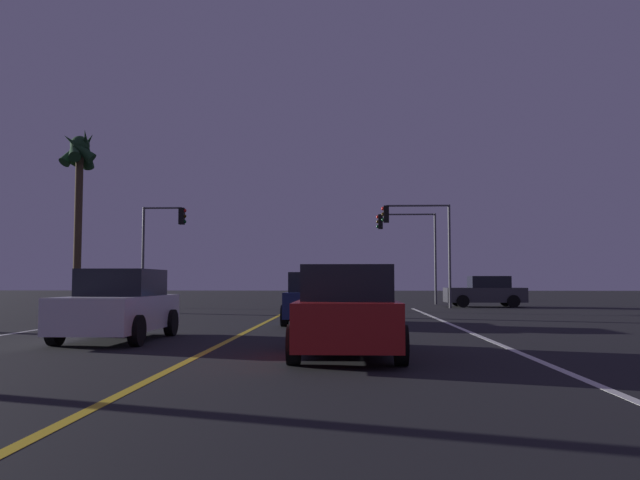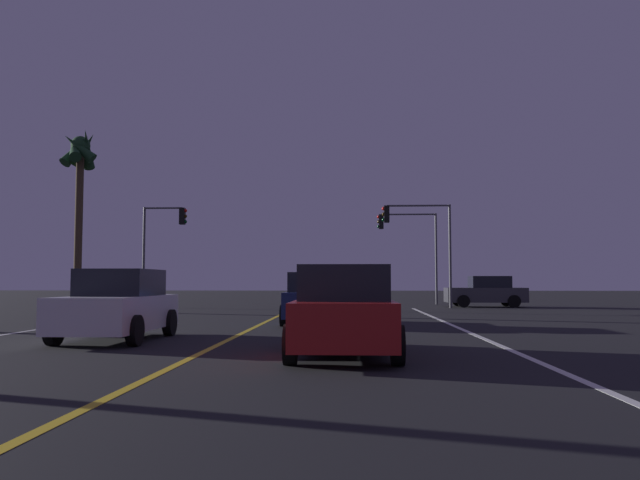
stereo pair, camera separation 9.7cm
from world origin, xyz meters
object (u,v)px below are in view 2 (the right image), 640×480
car_oncoming (118,306)px  car_crossing_side (486,292)px  car_lead_same_lane (344,312)px  traffic_light_near_left (164,233)px  traffic_light_near_right (417,231)px  palm_tree_left_far (80,165)px  traffic_light_far_right (408,236)px  car_ahead_far (315,299)px

car_oncoming → car_crossing_side: size_ratio=1.00×
car_lead_same_lane → traffic_light_near_left: (-9.96, 22.10, 3.18)m
traffic_light_near_right → palm_tree_left_far: size_ratio=0.63×
traffic_light_near_left → traffic_light_far_right: 14.72m
car_oncoming → car_crossing_side: (13.10, 20.65, 0.00)m
traffic_light_near_left → traffic_light_near_right: bearing=0.0°
car_crossing_side → car_oncoming: bearing=57.6°
car_oncoming → car_lead_same_lane: bearing=60.4°
car_ahead_far → car_oncoming: bearing=144.2°
car_lead_same_lane → palm_tree_left_far: (-12.75, 17.57, 6.11)m
car_oncoming → traffic_light_near_left: size_ratio=0.79×
traffic_light_near_right → palm_tree_left_far: (-16.44, -4.52, 2.82)m
car_ahead_far → palm_tree_left_far: size_ratio=0.49×
car_crossing_side → traffic_light_far_right: size_ratio=0.77×
traffic_light_far_right → palm_tree_left_far: size_ratio=0.64×
car_lead_same_lane → traffic_light_near_right: bearing=-9.5°
car_crossing_side → car_ahead_far: bearing=59.1°
car_ahead_far → traffic_light_far_right: 19.28m
car_oncoming → traffic_light_near_right: 21.34m
car_lead_same_lane → palm_tree_left_far: size_ratio=0.49×
car_lead_same_lane → traffic_light_near_left: bearing=24.3°
traffic_light_far_right → palm_tree_left_far: 19.45m
car_oncoming → traffic_light_far_right: 26.37m
car_oncoming → traffic_light_near_left: (-4.49, 18.99, 3.18)m
car_lead_same_lane → traffic_light_near_left: size_ratio=0.79×
car_crossing_side → traffic_light_near_right: bearing=22.8°
car_oncoming → traffic_light_far_right: bearing=159.5°
traffic_light_near_left → traffic_light_far_right: traffic_light_far_right is taller
traffic_light_near_right → traffic_light_near_left: traffic_light_near_right is taller
car_ahead_far → palm_tree_left_far: 15.61m
traffic_light_near_right → traffic_light_far_right: 5.50m
car_lead_same_lane → traffic_light_near_right: (3.69, 22.10, 3.29)m
car_oncoming → car_ahead_far: size_ratio=1.00×
car_lead_same_lane → traffic_light_near_left: 24.45m
car_crossing_side → car_ahead_far: size_ratio=1.00×
car_crossing_side → traffic_light_far_right: bearing=-44.3°
car_ahead_far → traffic_light_near_right: 14.11m
car_oncoming → car_crossing_side: bearing=147.6°
palm_tree_left_far → car_lead_same_lane: bearing=-54.0°
car_oncoming → car_ahead_far: bearing=144.2°
traffic_light_near_left → traffic_light_far_right: (13.66, 5.50, 0.18)m
car_ahead_far → palm_tree_left_far: bearing=54.4°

